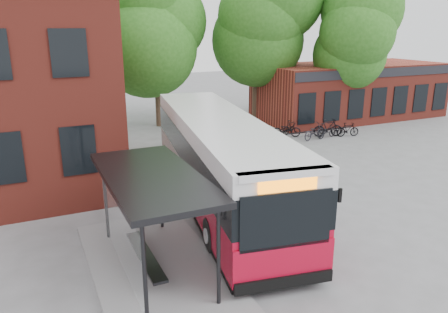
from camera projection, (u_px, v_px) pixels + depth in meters
name	position (u px, v px, depth m)	size (l,w,h in m)	color
ground	(274.00, 226.00, 15.16)	(100.00, 100.00, 0.00)	slate
shop_row	(350.00, 91.00, 32.78)	(14.00, 6.20, 4.00)	maroon
bus_shelter	(154.00, 223.00, 12.06)	(3.60, 7.00, 2.90)	black
bike_rail	(318.00, 133.00, 27.52)	(5.20, 0.10, 0.38)	black
tree_0	(43.00, 47.00, 25.08)	(7.92, 7.92, 11.00)	#235917
tree_1	(156.00, 49.00, 28.84)	(7.92, 7.92, 10.40)	#235917
tree_2	(256.00, 43.00, 30.70)	(7.92, 7.92, 11.00)	#235917
tree_3	(350.00, 57.00, 29.48)	(7.04, 7.04, 9.28)	#235917
city_bus	(219.00, 161.00, 16.81)	(2.83, 13.27, 3.37)	#AD0823
bicycle_0	(286.00, 130.00, 27.13)	(0.63, 1.82, 0.96)	black
bicycle_1	(291.00, 127.00, 27.75)	(0.46, 1.61, 0.97)	black
bicycle_2	(314.00, 132.00, 26.57)	(0.66, 1.89, 0.99)	#24232A
bicycle_3	(328.00, 128.00, 27.25)	(0.53, 1.86, 1.12)	black
bicycle_4	(327.00, 131.00, 26.96)	(0.56, 1.59, 0.84)	black
bicycle_5	(348.00, 130.00, 27.29)	(0.41, 1.47, 0.88)	black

